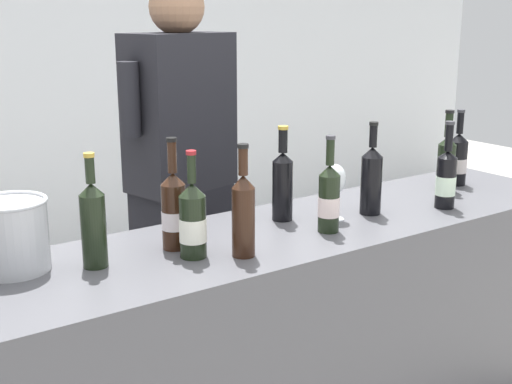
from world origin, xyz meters
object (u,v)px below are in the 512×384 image
Objects in this scene: wine_glass at (335,181)px; wine_bottle_8 at (446,178)px; wine_bottle_1 at (329,198)px; wine_bottle_5 at (243,212)px; wine_bottle_4 at (193,221)px; wine_bottle_6 at (371,178)px; ice_bucket at (12,235)px; wine_bottle_9 at (174,210)px; person_server at (182,202)px; wine_bottle_0 at (93,223)px; wine_bottle_3 at (457,159)px; wine_bottle_10 at (446,160)px; wine_bottle_7 at (283,183)px.

wine_bottle_8 is at bearing -14.91° from wine_glass.
wine_bottle_1 is 0.95× the size of wine_bottle_5.
wine_bottle_4 is 0.76m from wine_bottle_6.
wine_bottle_1 is 1.00m from ice_bucket.
wine_bottle_9 reaches higher than ice_bucket.
wine_bottle_9 reaches higher than wine_bottle_6.
person_server is at bearing 131.02° from wine_bottle_8.
wine_bottle_6 reaches higher than wine_bottle_1.
wine_bottle_0 is at bearing 161.65° from wine_bottle_4.
wine_bottle_4 is 0.82m from person_server.
wine_bottle_6 reaches higher than wine_bottle_0.
wine_bottle_3 is at bearing 10.04° from wine_bottle_6.
wine_bottle_0 is 1.01× the size of wine_bottle_10.
wine_bottle_3 is at bearing 6.83° from wine_glass.
wine_bottle_7 is at bearing 4.74° from wine_bottle_0.
wine_bottle_8 is at bearing -20.67° from wine_bottle_7.
wine_bottle_1 is 0.93× the size of wine_bottle_9.
person_server is at bearing 99.41° from wine_bottle_7.
person_server reaches higher than wine_bottle_0.
wine_bottle_7 is (-0.05, 0.20, 0.02)m from wine_bottle_1.
wine_bottle_10 is at bearing 10.68° from wine_bottle_1.
wine_bottle_8 is 0.94× the size of wine_bottle_9.
wine_glass is at bearing 174.34° from wine_bottle_6.
wine_bottle_4 is 0.97× the size of wine_bottle_6.
wine_bottle_3 is 1.18m from person_server.
wine_bottle_4 is at bearing -175.77° from wine_glass.
wine_bottle_9 is 0.61m from wine_glass.
wine_bottle_10 reaches higher than wine_bottle_3.
wine_bottle_8 is at bearing -19.77° from wine_bottle_6.
ice_bucket is (-0.20, 0.10, -0.03)m from wine_bottle_0.
wine_bottle_7 is 0.19m from wine_glass.
ice_bucket is at bearing 169.94° from wine_bottle_8.
wine_bottle_8 is at bearing -9.40° from wine_bottle_9.
wine_glass is at bearing -5.25° from wine_bottle_9.
wine_bottle_5 is 0.85m from person_server.
wine_bottle_9 is at bearing 174.75° from wine_glass.
wine_bottle_4 is at bearing -174.31° from wine_bottle_3.
person_server is at bearing 63.86° from wine_bottle_4.
wine_bottle_6 is at bearing -169.96° from wine_bottle_3.
ice_bucket is 0.12× the size of person_server.
wine_glass is at bearing -70.04° from person_server.
wine_bottle_3 is at bearing 33.13° from wine_bottle_8.
wine_bottle_7 is at bearing -80.59° from person_server.
wine_bottle_1 is 0.97× the size of wine_bottle_7.
wine_bottle_0 is at bearing -179.73° from wine_bottle_10.
wine_bottle_3 is 0.78m from wine_glass.
wine_bottle_5 is 1.03× the size of wine_bottle_10.
wine_bottle_5 is 1.14m from wine_bottle_10.
wine_bottle_4 reaches higher than wine_glass.
wine_bottle_9 is (-0.14, 0.18, -0.01)m from wine_bottle_5.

